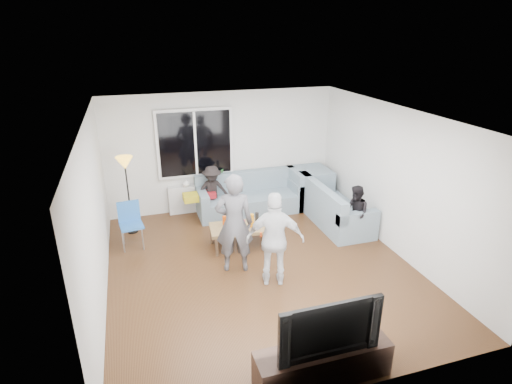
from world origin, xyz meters
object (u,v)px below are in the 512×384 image
object	(u,v)px
side_chair	(132,226)
floor_lamp	(129,196)
player_left	(234,223)
television	(326,324)
spectator_back	(212,191)
sofa_back_section	(250,194)
spectator_right	(356,214)
player_right	(275,240)
coffee_table	(240,236)
sofa_right_section	(335,203)
tv_console	(323,363)

from	to	relation	value
side_chair	floor_lamp	size ratio (longest dim) A/B	0.55
player_left	television	distance (m)	2.62
floor_lamp	spectator_back	size ratio (longest dim) A/B	1.37
sofa_back_section	spectator_right	world-z (taller)	spectator_right
floor_lamp	spectator_right	world-z (taller)	floor_lamp
sofa_back_section	player_right	distance (m)	2.81
side_chair	sofa_back_section	bearing A→B (deg)	11.80
coffee_table	television	size ratio (longest dim) A/B	0.92
side_chair	spectator_back	bearing A→B (deg)	20.77
player_right	television	size ratio (longest dim) A/B	1.29
television	coffee_table	bearing A→B (deg)	91.30
coffee_table	side_chair	size ratio (longest dim) A/B	1.28
player_right	spectator_right	world-z (taller)	player_right
spectator_right	sofa_back_section	bearing A→B (deg)	-135.42
spectator_right	television	bearing A→B (deg)	-30.68
sofa_right_section	spectator_right	xyz separation A→B (m)	(0.00, -0.81, 0.12)
player_left	tv_console	world-z (taller)	player_left
sofa_right_section	side_chair	size ratio (longest dim) A/B	2.33
sofa_back_section	spectator_back	bearing A→B (deg)	177.93
sofa_back_section	player_right	size ratio (longest dim) A/B	1.49
floor_lamp	spectator_right	distance (m)	4.38
player_right	spectator_back	size ratio (longest dim) A/B	1.36
floor_lamp	television	xyz separation A→B (m)	(1.99, -4.53, 0.01)
side_chair	spectator_right	bearing A→B (deg)	-20.67
spectator_right	television	world-z (taller)	television
player_left	spectator_right	size ratio (longest dim) A/B	1.56
sofa_back_section	tv_console	xyz separation A→B (m)	(-0.54, -4.77, -0.20)
tv_console	player_left	bearing A→B (deg)	98.12
television	spectator_back	bearing A→B (deg)	93.45
sofa_right_section	spectator_back	xyz separation A→B (m)	(-2.37, 1.06, 0.14)
sofa_back_section	floor_lamp	distance (m)	2.57
spectator_right	television	distance (m)	3.60
sofa_right_section	spectator_back	size ratio (longest dim) A/B	1.76
player_left	spectator_right	distance (m)	2.49
side_chair	player_right	world-z (taller)	player_right
coffee_table	side_chair	xyz separation A→B (m)	(-1.92, 0.55, 0.23)
sofa_right_section	floor_lamp	distance (m)	4.16
tv_console	floor_lamp	bearing A→B (deg)	113.74
side_chair	spectator_right	world-z (taller)	spectator_right
side_chair	spectator_back	size ratio (longest dim) A/B	0.75
spectator_right	spectator_back	xyz separation A→B (m)	(-2.37, 1.87, 0.02)
player_left	tv_console	xyz separation A→B (m)	(0.37, -2.59, -0.63)
sofa_right_section	player_left	world-z (taller)	player_left
sofa_back_section	spectator_back	distance (m)	0.84
spectator_right	spectator_back	bearing A→B (deg)	-123.63
sofa_back_section	spectator_right	bearing A→B (deg)	-50.10
spectator_right	spectator_back	distance (m)	3.02
coffee_table	spectator_right	size ratio (longest dim) A/B	1.01
side_chair	television	bearing A→B (deg)	-70.28
sofa_back_section	tv_console	distance (m)	4.80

